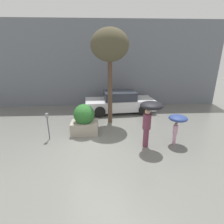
{
  "coord_description": "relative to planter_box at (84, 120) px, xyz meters",
  "views": [
    {
      "loc": [
        0.35,
        -6.57,
        3.85
      ],
      "look_at": [
        0.77,
        1.6,
        1.05
      ],
      "focal_mm": 28.0,
      "sensor_mm": 36.0,
      "label": 1
    }
  ],
  "objects": [
    {
      "name": "building_facade",
      "position": [
        0.6,
        5.04,
        2.28
      ],
      "size": [
        18.0,
        0.3,
        6.0
      ],
      "color": "slate",
      "rests_on": "ground"
    },
    {
      "name": "street_tree",
      "position": [
        1.32,
        1.42,
        3.42
      ],
      "size": [
        1.96,
        1.96,
        5.04
      ],
      "color": "brown",
      "rests_on": "ground"
    },
    {
      "name": "parking_meter",
      "position": [
        -1.59,
        -0.55,
        0.2
      ],
      "size": [
        0.14,
        0.14,
        1.27
      ],
      "color": "#595B60",
      "rests_on": "ground"
    },
    {
      "name": "person_adult",
      "position": [
        2.82,
        -1.47,
        0.82
      ],
      "size": [
        0.92,
        0.92,
        2.01
      ],
      "rotation": [
        0.0,
        0.0,
        -0.63
      ],
      "color": "brown",
      "rests_on": "ground"
    },
    {
      "name": "planter_box",
      "position": [
        0.0,
        0.0,
        0.0
      ],
      "size": [
        1.31,
        1.02,
        1.51
      ],
      "color": "#9E9384",
      "rests_on": "ground"
    },
    {
      "name": "person_child",
      "position": [
        4.11,
        -1.23,
        0.37
      ],
      "size": [
        0.79,
        0.79,
        1.31
      ],
      "rotation": [
        0.0,
        0.0,
        0.58
      ],
      "color": "#D199B7",
      "rests_on": "ground"
    },
    {
      "name": "ground_plane",
      "position": [
        0.6,
        -1.46,
        -0.72
      ],
      "size": [
        40.0,
        40.0,
        0.0
      ],
      "primitive_type": "plane",
      "color": "slate"
    },
    {
      "name": "parked_car_near",
      "position": [
        2.05,
        3.32,
        -0.07
      ],
      "size": [
        4.71,
        2.37,
        1.4
      ],
      "rotation": [
        0.0,
        0.0,
        1.66
      ],
      "color": "silver",
      "rests_on": "ground"
    }
  ]
}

